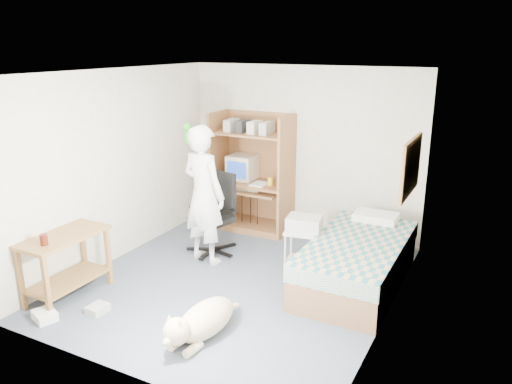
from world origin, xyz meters
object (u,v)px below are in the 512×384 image
(side_desk, at_px, (65,256))
(computer_hutch, at_px, (253,177))
(office_chair, at_px, (215,225))
(person, at_px, (204,195))
(bed, at_px, (357,262))
(printer_cart, at_px, (304,244))
(dog, at_px, (202,321))

(side_desk, bearing_deg, computer_hutch, 73.86)
(office_chair, relative_size, person, 0.60)
(bed, relative_size, printer_cart, 3.67)
(office_chair, height_order, dog, office_chair)
(computer_hutch, distance_m, person, 1.38)
(office_chair, distance_m, person, 0.61)
(printer_cart, bearing_deg, side_desk, -148.43)
(person, height_order, printer_cart, person)
(bed, height_order, office_chair, office_chair)
(bed, xyz_separation_m, office_chair, (-2.04, 0.06, 0.10))
(dog, bearing_deg, person, 127.86)
(dog, distance_m, printer_cart, 1.90)
(computer_hutch, xyz_separation_m, dog, (0.98, -2.95, -0.64))
(printer_cart, bearing_deg, person, -176.61)
(computer_hutch, distance_m, bed, 2.35)
(printer_cart, bearing_deg, bed, -12.77)
(printer_cart, bearing_deg, dog, -108.93)
(computer_hutch, distance_m, dog, 3.17)
(dog, relative_size, printer_cart, 2.06)
(side_desk, xyz_separation_m, printer_cart, (2.14, 1.86, -0.13))
(bed, distance_m, printer_cart, 0.71)
(side_desk, xyz_separation_m, person, (0.85, 1.57, 0.42))
(person, distance_m, dog, 1.99)
(computer_hutch, xyz_separation_m, side_desk, (-0.85, -2.94, -0.33))
(side_desk, bearing_deg, office_chair, 66.51)
(dog, bearing_deg, bed, 66.76)
(dog, bearing_deg, computer_hutch, 114.39)
(computer_hutch, bearing_deg, side_desk, -106.14)
(dog, bearing_deg, office_chair, 124.33)
(side_desk, xyz_separation_m, dog, (1.83, -0.01, -0.31))
(side_desk, bearing_deg, printer_cart, 40.95)
(computer_hutch, bearing_deg, printer_cart, -39.91)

